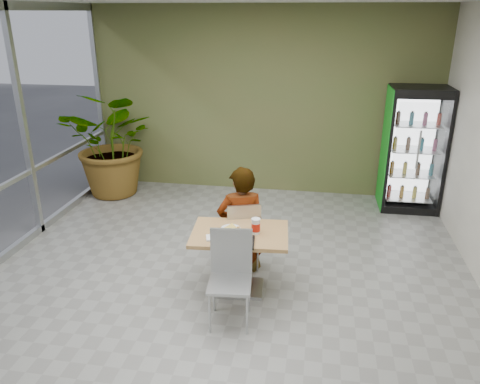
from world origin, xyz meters
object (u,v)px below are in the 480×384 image
at_px(cafeteria_tray, 235,242).
at_px(seated_woman, 241,230).
at_px(soda_cup, 256,226).
at_px(chair_far, 243,231).
at_px(beverage_fridge, 413,150).
at_px(potted_plant, 115,143).
at_px(dining_table, 240,249).
at_px(chair_near, 231,269).

bearing_deg(cafeteria_tray, seated_woman, 94.49).
xyz_separation_m(soda_cup, cafeteria_tray, (-0.19, -0.26, -0.07)).
bearing_deg(soda_cup, chair_far, 115.33).
distance_m(soda_cup, beverage_fridge, 3.64).
distance_m(soda_cup, potted_plant, 3.94).
height_order(chair_far, beverage_fridge, beverage_fridge).
relative_size(beverage_fridge, potted_plant, 1.07).
bearing_deg(soda_cup, cafeteria_tray, -125.80).
bearing_deg(seated_woman, chair_far, 107.43).
bearing_deg(dining_table, soda_cup, 0.40).
distance_m(dining_table, beverage_fridge, 3.77).
xyz_separation_m(chair_near, seated_woman, (-0.06, 1.04, -0.05)).
relative_size(dining_table, cafeteria_tray, 2.69).
bearing_deg(dining_table, seated_woman, 97.94).
height_order(dining_table, cafeteria_tray, cafeteria_tray).
relative_size(dining_table, chair_near, 1.15).
height_order(dining_table, chair_near, chair_near).
xyz_separation_m(chair_near, cafeteria_tray, (-0.00, 0.26, 0.18)).
relative_size(cafeteria_tray, beverage_fridge, 0.21).
relative_size(chair_near, soda_cup, 5.52).
height_order(dining_table, potted_plant, potted_plant).
bearing_deg(soda_cup, potted_plant, 136.30).
height_order(soda_cup, cafeteria_tray, soda_cup).
relative_size(seated_woman, soda_cup, 9.21).
height_order(chair_far, cafeteria_tray, chair_far).
distance_m(cafeteria_tray, potted_plant, 4.00).
bearing_deg(chair_far, dining_table, 77.08).
relative_size(dining_table, beverage_fridge, 0.57).
bearing_deg(potted_plant, beverage_fridge, 2.45).
bearing_deg(chair_near, cafeteria_tray, 84.80).
bearing_deg(beverage_fridge, dining_table, -129.34).
relative_size(chair_far, beverage_fridge, 0.46).
bearing_deg(cafeteria_tray, soda_cup, 54.20).
distance_m(seated_woman, soda_cup, 0.65).
distance_m(soda_cup, cafeteria_tray, 0.34).
xyz_separation_m(chair_far, seated_woman, (-0.03, 0.04, -0.01)).
distance_m(seated_woman, beverage_fridge, 3.44).
distance_m(chair_far, soda_cup, 0.60).
bearing_deg(seated_woman, potted_plant, -58.39).
xyz_separation_m(seated_woman, soda_cup, (0.25, -0.51, 0.31)).
bearing_deg(chair_near, potted_plant, 123.52).
bearing_deg(dining_table, cafeteria_tray, -92.27).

